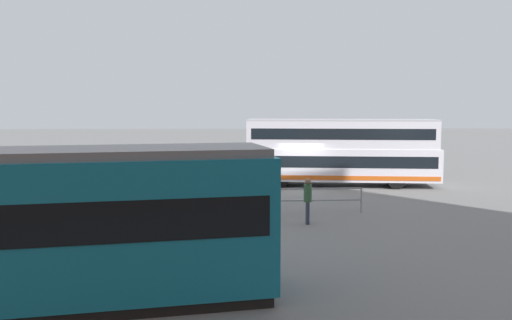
{
  "coord_description": "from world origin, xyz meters",
  "views": [
    {
      "loc": [
        3.81,
        29.67,
        4.55
      ],
      "look_at": [
        2.81,
        6.84,
        2.32
      ],
      "focal_mm": 39.2,
      "sensor_mm": 36.0,
      "label": 1
    }
  ],
  "objects_px": {
    "pedestrian_near_railing": "(227,183)",
    "pedestrian_crossing": "(308,198)",
    "info_sign": "(154,177)",
    "double_decker_bus": "(340,152)"
  },
  "relations": [
    {
      "from": "pedestrian_near_railing",
      "to": "pedestrian_crossing",
      "type": "relative_size",
      "value": 0.89
    },
    {
      "from": "info_sign",
      "to": "pedestrian_crossing",
      "type": "bearing_deg",
      "value": 166.5
    },
    {
      "from": "pedestrian_near_railing",
      "to": "pedestrian_crossing",
      "type": "distance_m",
      "value": 5.88
    },
    {
      "from": "double_decker_bus",
      "to": "pedestrian_crossing",
      "type": "distance_m",
      "value": 10.83
    },
    {
      "from": "pedestrian_near_railing",
      "to": "pedestrian_crossing",
      "type": "xyz_separation_m",
      "value": [
        -3.16,
        4.96,
        0.12
      ]
    },
    {
      "from": "pedestrian_crossing",
      "to": "pedestrian_near_railing",
      "type": "bearing_deg",
      "value": -57.53
    },
    {
      "from": "pedestrian_near_railing",
      "to": "double_decker_bus",
      "type": "bearing_deg",
      "value": -140.4
    },
    {
      "from": "double_decker_bus",
      "to": "info_sign",
      "type": "bearing_deg",
      "value": 43.32
    },
    {
      "from": "pedestrian_near_railing",
      "to": "info_sign",
      "type": "bearing_deg",
      "value": 50.14
    },
    {
      "from": "info_sign",
      "to": "double_decker_bus",
      "type": "bearing_deg",
      "value": -136.68
    }
  ]
}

